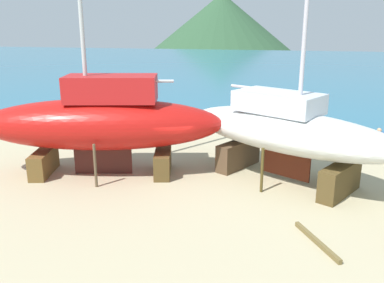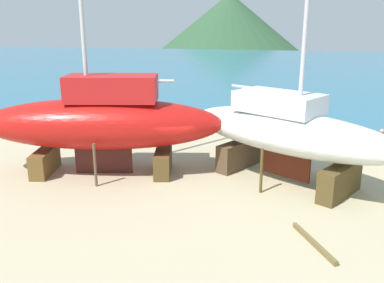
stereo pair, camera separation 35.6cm
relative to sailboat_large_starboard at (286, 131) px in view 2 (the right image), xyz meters
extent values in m
plane|color=tan|center=(-5.11, -3.73, -2.28)|extent=(52.50, 52.50, 0.00)
cube|color=teal|center=(-5.11, 49.85, -2.28)|extent=(151.70, 80.91, 0.01)
cone|color=#2C4F31|center=(-24.10, 145.79, -2.28)|extent=(88.73, 88.73, 34.89)
cube|color=#4E3D1E|center=(2.21, -1.27, -1.63)|extent=(1.93, 2.66, 1.29)
cube|color=brown|center=(-2.14, 1.23, -1.63)|extent=(1.93, 2.66, 1.29)
cylinder|color=#4D3C27|center=(0.95, 1.57, -1.33)|extent=(0.12, 0.12, 1.90)
cylinder|color=#4F401C|center=(-0.88, -1.61, -1.33)|extent=(0.12, 0.12, 1.90)
ellipsoid|color=silver|center=(0.04, -0.02, -0.04)|extent=(10.37, 7.89, 1.72)
cube|color=#511E10|center=(0.04, -0.02, -1.50)|extent=(2.13, 1.27, 1.21)
cube|color=silver|center=(-0.40, 0.23, 1.17)|extent=(4.13, 3.53, 0.86)
cylinder|color=silver|center=(-1.05, 0.60, 1.64)|extent=(3.11, 1.86, 0.13)
cube|color=brown|center=(-10.80, -1.57, -1.73)|extent=(1.21, 2.46, 1.09)
cube|color=brown|center=(-5.45, -0.35, -1.73)|extent=(1.21, 2.46, 1.09)
cylinder|color=brown|center=(-7.77, -2.54, -1.33)|extent=(0.12, 0.12, 1.89)
cylinder|color=brown|center=(-8.49, 0.62, -1.33)|extent=(0.12, 0.12, 1.89)
ellipsoid|color=#B51410|center=(-8.13, -0.96, 0.08)|extent=(11.35, 5.31, 2.29)
cube|color=#451D17|center=(-8.13, -0.96, -1.87)|extent=(2.58, 0.66, 1.60)
cube|color=red|center=(-7.59, -0.84, 1.68)|extent=(4.24, 2.60, 1.15)
cylinder|color=silver|center=(-6.79, -0.66, 2.01)|extent=(3.77, 0.98, 0.13)
cube|color=orange|center=(4.67, 4.09, -1.86)|extent=(0.39, 0.32, 0.82)
cube|color=navy|center=(4.67, 4.09, -1.17)|extent=(0.50, 0.40, 0.57)
sphere|color=tan|center=(4.67, 4.09, -0.77)|extent=(0.22, 0.22, 0.22)
cube|color=brown|center=(1.07, -5.46, -2.20)|extent=(1.29, 2.27, 0.15)
camera|label=1|loc=(-0.31, -17.72, 4.47)|focal=38.71mm
camera|label=2|loc=(0.03, -17.64, 4.47)|focal=38.71mm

